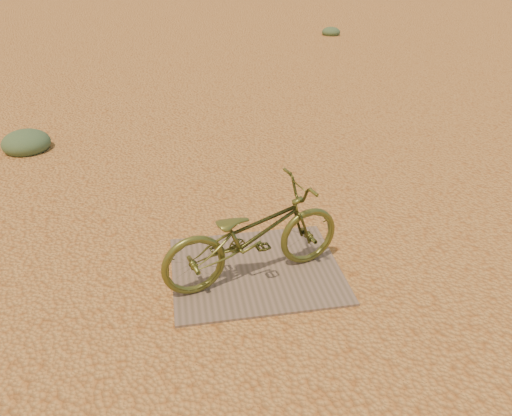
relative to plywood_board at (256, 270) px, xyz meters
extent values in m
plane|color=#BA8745|center=(-0.15, 0.15, -0.01)|extent=(120.00, 120.00, 0.00)
cube|color=brown|center=(0.00, 0.00, 0.00)|extent=(1.42, 1.19, 0.02)
imported|color=#4F5420|center=(-0.04, -0.09, 0.41)|extent=(1.62, 0.91, 0.81)
ellipsoid|color=#4A5F3D|center=(-2.52, 3.22, -0.01)|extent=(0.62, 0.62, 0.34)
ellipsoid|color=#4A5F3D|center=(4.07, 10.71, -0.01)|extent=(0.51, 0.51, 0.28)
camera|label=1|loc=(-0.61, -3.41, 2.52)|focal=35.00mm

